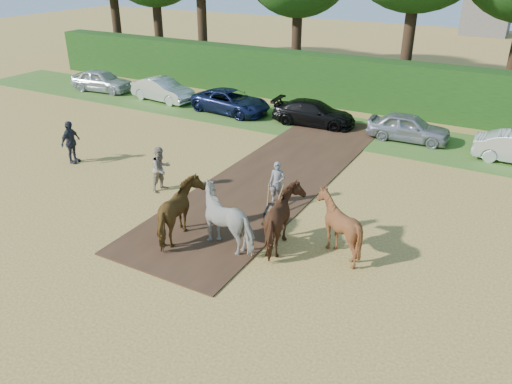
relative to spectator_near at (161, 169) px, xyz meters
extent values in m
plane|color=gold|center=(1.90, -3.36, -0.91)|extent=(120.00, 120.00, 0.00)
cube|color=#472D1C|center=(3.40, 3.64, -0.89)|extent=(4.50, 17.00, 0.05)
cube|color=#38601E|center=(1.90, 10.64, -0.90)|extent=(50.00, 5.00, 0.03)
cube|color=#14380F|center=(1.90, 15.14, 0.59)|extent=(46.00, 1.60, 3.00)
imported|color=tan|center=(0.00, 0.00, 0.00)|extent=(0.85, 1.00, 1.82)
imported|color=#242730|center=(-5.39, 0.32, 0.06)|extent=(0.63, 1.20, 1.95)
imported|color=brown|center=(2.98, -2.72, 0.08)|extent=(1.65, 2.54, 1.98)
imported|color=beige|center=(4.58, -2.14, 0.08)|extent=(2.34, 2.14, 1.98)
imported|color=#512719|center=(6.19, -1.56, 0.08)|extent=(1.65, 2.54, 1.98)
imported|color=#5B2716|center=(7.79, -0.97, 0.08)|extent=(2.02, 2.16, 1.99)
cube|color=black|center=(4.85, 0.13, -0.75)|extent=(0.54, 0.91, 0.33)
cube|color=brown|center=(4.99, -0.41, -0.58)|extent=(0.44, 1.30, 0.09)
cylinder|color=brown|center=(4.51, 0.58, -0.39)|extent=(0.43, 0.90, 0.70)
cylinder|color=brown|center=(4.91, 0.69, -0.39)|extent=(0.18, 0.96, 0.70)
imported|color=#989991|center=(4.55, 1.22, -0.08)|extent=(0.69, 0.54, 1.66)
imported|color=silver|center=(-13.65, 10.50, -0.17)|extent=(4.52, 2.19, 1.49)
imported|color=silver|center=(-8.45, 10.59, -0.19)|extent=(4.56, 2.03, 1.45)
imported|color=#151E44|center=(-3.25, 10.49, -0.23)|extent=(5.11, 2.78, 1.36)
imported|color=black|center=(1.95, 10.77, -0.24)|extent=(4.74, 2.23, 1.34)
imported|color=#9D9EA5|center=(7.15, 10.71, -0.22)|extent=(4.14, 1.79, 1.39)
cylinder|color=#382616|center=(-19.10, 18.14, 2.01)|extent=(0.70, 0.70, 5.85)
cylinder|color=#382616|center=(-15.10, 18.64, 1.79)|extent=(0.70, 0.70, 5.40)
cylinder|color=#382616|center=(-10.10, 17.64, 2.35)|extent=(0.70, 0.70, 6.53)
cylinder|color=#382616|center=(-3.10, 19.14, 1.68)|extent=(0.70, 0.70, 5.17)
cylinder|color=#382616|center=(4.90, 18.14, 2.13)|extent=(0.70, 0.70, 6.08)
camera|label=1|loc=(12.16, -14.05, 7.75)|focal=35.00mm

